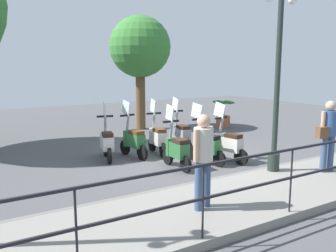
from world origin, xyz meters
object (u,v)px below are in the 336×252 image
object	(u,v)px
tree_distant	(140,48)
scooter_near_2	(177,149)
scooter_far_0	(181,134)
scooter_far_1	(158,137)
pedestrian_distant	(203,154)
scooter_near_1	(206,145)
pedestrian_with_bag	(328,131)
scooter_far_3	(107,142)
lamp_post_near	(277,87)
potted_palm	(223,116)
scooter_near_0	(229,144)
scooter_far_2	(133,140)

from	to	relation	value
tree_distant	scooter_near_2	distance (m)	6.22
scooter_far_0	scooter_far_1	distance (m)	0.84
pedestrian_distant	scooter_near_1	xyz separation A→B (m)	(2.63, -2.10, -0.60)
scooter_near_2	scooter_far_1	distance (m)	1.52
scooter_near_2	scooter_far_1	xyz separation A→B (m)	(1.48, -0.33, 0.00)
pedestrian_with_bag	tree_distant	bearing A→B (deg)	9.63
pedestrian_distant	scooter_far_3	xyz separation A→B (m)	(4.33, -0.10, -0.60)
lamp_post_near	pedestrian_distant	distance (m)	3.00
scooter_near_1	pedestrian_with_bag	bearing A→B (deg)	-159.79
scooter_near_2	scooter_far_0	bearing A→B (deg)	-35.17
pedestrian_distant	scooter_far_0	world-z (taller)	pedestrian_distant
lamp_post_near	tree_distant	world-z (taller)	lamp_post_near
pedestrian_distant	pedestrian_with_bag	bearing A→B (deg)	76.07
potted_palm	scooter_far_0	distance (m)	4.40
pedestrian_with_bag	tree_distant	size ratio (longest dim) A/B	0.37
scooter_near_0	scooter_near_1	size ratio (longest dim) A/B	1.00
potted_palm	scooter_near_0	world-z (taller)	scooter_near_0
lamp_post_near	scooter_far_3	bearing A→B (deg)	37.35
scooter_far_1	scooter_near_0	bearing A→B (deg)	-137.51
pedestrian_with_bag	scooter_near_1	bearing A→B (deg)	38.22
scooter_near_2	scooter_near_1	bearing A→B (deg)	-90.07
scooter_near_0	scooter_near_1	world-z (taller)	same
pedestrian_with_bag	tree_distant	xyz separation A→B (m)	(7.73, 0.61, 2.02)
scooter_near_0	scooter_far_1	size ratio (longest dim) A/B	1.00
scooter_near_2	scooter_far_1	size ratio (longest dim) A/B	1.00
scooter_near_0	scooter_far_0	size ratio (longest dim) A/B	1.00
pedestrian_distant	scooter_far_1	distance (m)	4.45
tree_distant	scooter_near_0	xyz separation A→B (m)	(-5.53, 0.34, -2.62)
pedestrian_with_bag	scooter_near_0	xyz separation A→B (m)	(2.20, 0.94, -0.60)
potted_palm	scooter_far_1	xyz separation A→B (m)	(-2.51, 4.50, 0.04)
tree_distant	scooter_far_2	world-z (taller)	tree_distant
potted_palm	scooter_far_2	xyz separation A→B (m)	(-2.45, 5.22, 0.04)
pedestrian_distant	scooter_far_0	bearing A→B (deg)	132.62
scooter_far_2	pedestrian_distant	bearing A→B (deg)	161.14
potted_palm	scooter_near_2	size ratio (longest dim) A/B	0.69
tree_distant	scooter_far_2	distance (m)	5.11
scooter_near_0	scooter_near_1	distance (m)	0.62
pedestrian_distant	scooter_near_0	world-z (taller)	pedestrian_distant
potted_palm	scooter_near_1	xyz separation A→B (m)	(-4.01, 3.94, 0.04)
lamp_post_near	scooter_far_1	xyz separation A→B (m)	(3.21, 1.16, -1.55)
scooter_near_0	potted_palm	bearing A→B (deg)	-48.87
lamp_post_near	tree_distant	size ratio (longest dim) A/B	0.99
scooter_near_1	scooter_far_2	size ratio (longest dim) A/B	1.00
lamp_post_near	scooter_far_2	world-z (taller)	lamp_post_near
scooter_near_0	scooter_far_1	distance (m)	2.04
scooter_far_3	potted_palm	bearing A→B (deg)	-53.60
tree_distant	scooter_far_1	xyz separation A→B (m)	(-3.85, 1.50, -2.62)
scooter_near_2	scooter_far_0	world-z (taller)	same
pedestrian_with_bag	scooter_near_2	size ratio (longest dim) A/B	1.03
scooter_near_0	scooter_far_3	world-z (taller)	same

